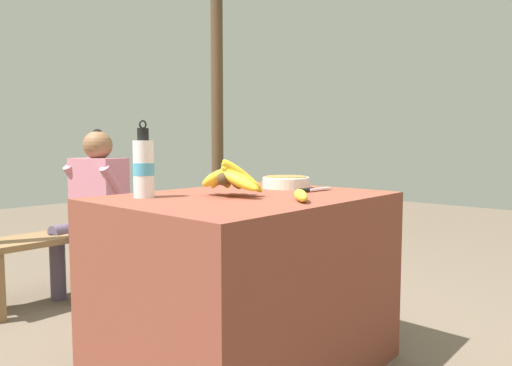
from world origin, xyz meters
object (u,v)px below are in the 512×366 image
Objects in this scene: banana_bunch_green at (163,209)px; banana_bunch_ripe at (232,178)px; loose_banana_front at (301,195)px; support_post_far at (217,103)px; wooden_bench at (105,237)px; serving_bowl at (286,181)px; seated_vendor at (94,200)px; water_bottle at (144,167)px; knife at (311,190)px.

banana_bunch_ripe is at bearing -117.21° from banana_bunch_green.
support_post_far is (1.53, 2.06, 0.57)m from loose_banana_front.
loose_banana_front is (0.07, -0.29, -0.05)m from banana_bunch_ripe.
wooden_bench is (0.21, 1.74, -0.42)m from loose_banana_front.
loose_banana_front is 1.81m from wooden_bench.
serving_bowl reaches higher than banana_bunch_green.
support_post_far reaches higher than serving_bowl.
banana_bunch_ripe is at bearing 69.37° from seated_vendor.
water_bottle reaches higher than banana_bunch_ripe.
knife is 2.34m from support_post_far.
knife is (0.61, -0.36, -0.11)m from water_bottle.
banana_bunch_green is (0.47, 0.00, 0.13)m from wooden_bench.
serving_bowl is at bearing -124.34° from support_post_far.
banana_bunch_green reaches higher than wooden_bench.
seated_vendor is at bearing -155.93° from wooden_bench.
banana_bunch_green is at bearing -159.71° from support_post_far.
seated_vendor is (-0.19, 1.54, -0.15)m from knife.
wooden_bench is (0.28, 1.46, -0.47)m from banana_bunch_ripe.
banana_bunch_ripe reaches higher than wooden_bench.
support_post_far is (1.24, 1.90, 0.58)m from knife.
banana_bunch_ripe is 0.34m from water_bottle.
serving_bowl is 1.38m from seated_vendor.
knife is at bearing -18.99° from banana_bunch_ripe.
seated_vendor is (0.43, 1.18, -0.26)m from water_bottle.
banana_bunch_ripe is 0.30m from loose_banana_front.
support_post_far reaches higher than wooden_bench.
wooden_bench is (0.52, 1.22, -0.52)m from water_bottle.
knife is (0.37, -0.13, -0.06)m from banana_bunch_ripe.
serving_bowl is at bearing -83.38° from wooden_bench.
banana_bunch_green is at bearing 171.18° from seated_vendor.
wooden_bench is 0.28m from seated_vendor.
water_bottle is (-0.25, 0.23, 0.04)m from banana_bunch_ripe.
knife is at bearing 28.64° from loose_banana_front.
loose_banana_front is 0.17× the size of seated_vendor.
seated_vendor is at bearing -165.78° from support_post_far.
water_bottle is 1.08× the size of banana_bunch_green.
loose_banana_front is (-0.37, -0.36, -0.01)m from serving_bowl.
water_bottle is 1.43m from wooden_bench.
seated_vendor is at bearing 100.81° from serving_bowl.
loose_banana_front is at bearing -59.00° from water_bottle.
water_bottle is at bearing 121.00° from loose_banana_front.
knife is (0.30, 0.16, -0.01)m from loose_banana_front.
water_bottle is 1.28m from seated_vendor.
banana_bunch_ripe is 1.43× the size of serving_bowl.
banana_bunch_green is (0.57, 0.05, -0.13)m from seated_vendor.
water_bottle reaches higher than loose_banana_front.
banana_bunch_green is at bearing 0.31° from wooden_bench.
banana_bunch_ripe is at bearing -43.45° from water_bottle.
water_bottle is 1.63m from banana_bunch_green.
serving_bowl is 0.08× the size of support_post_far.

